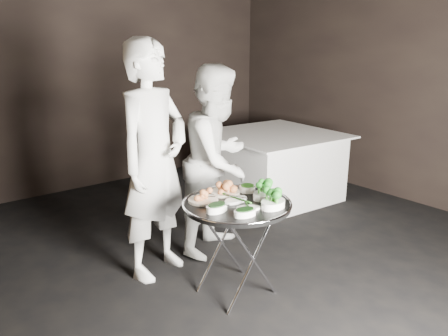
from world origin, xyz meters
TOP-DOWN VIEW (x-y plane):
  - floor at (0.00, 0.00)m, footprint 6.00×7.00m
  - wall_back at (0.00, 3.52)m, footprint 6.00×0.05m
  - tray_stand at (0.07, 0.31)m, footprint 0.48×0.41m
  - serving_tray at (0.07, 0.31)m, footprint 0.79×0.79m
  - potato_plate_a at (-0.11, 0.48)m, footprint 0.22×0.22m
  - potato_plate_b at (0.12, 0.52)m, footprint 0.23×0.23m
  - greens_bowl at (0.29, 0.45)m, footprint 0.12×0.12m
  - asparagus_plate_a at (0.08, 0.33)m, footprint 0.21×0.13m
  - asparagus_plate_b at (0.04, 0.16)m, footprint 0.19×0.16m
  - spinach_bowl_a at (-0.15, 0.27)m, footprint 0.19×0.14m
  - spinach_bowl_b at (-0.05, 0.09)m, footprint 0.17×0.13m
  - broccoli_bowl_a at (0.28, 0.25)m, footprint 0.20×0.14m
  - broccoli_bowl_b at (0.20, 0.08)m, footprint 0.22×0.18m
  - serving_utensils at (0.08, 0.38)m, footprint 0.57×0.42m
  - waiter_left at (-0.22, 0.98)m, footprint 0.79×0.64m
  - waiter_right at (0.44, 1.01)m, footprint 0.99×0.90m
  - dining_table at (1.80, 1.69)m, footprint 1.39×1.39m

SIDE VIEW (x-z plane):
  - floor at x=0.00m, z-range -0.05..0.00m
  - tray_stand at x=0.07m, z-range 0.04..0.75m
  - dining_table at x=1.80m, z-range 0.00..0.80m
  - serving_tray at x=0.07m, z-range 0.69..0.74m
  - asparagus_plate_b at x=0.04m, z-range 0.72..0.76m
  - asparagus_plate_a at x=0.08m, z-range 0.72..0.76m
  - spinach_bowl_b at x=-0.05m, z-range 0.72..0.79m
  - spinach_bowl_a at x=-0.15m, z-range 0.72..0.79m
  - greens_bowl at x=0.29m, z-range 0.72..0.80m
  - potato_plate_a at x=-0.11m, z-range 0.72..0.80m
  - potato_plate_b at x=0.12m, z-range 0.72..0.80m
  - broccoli_bowl_a at x=0.28m, z-range 0.72..0.80m
  - broccoli_bowl_b at x=0.20m, z-range 0.72..0.81m
  - serving_utensils at x=0.08m, z-range 0.77..0.77m
  - waiter_right at x=0.44m, z-range 0.00..1.66m
  - waiter_left at x=-0.22m, z-range 0.00..1.88m
  - wall_back at x=0.00m, z-range 0.00..3.00m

